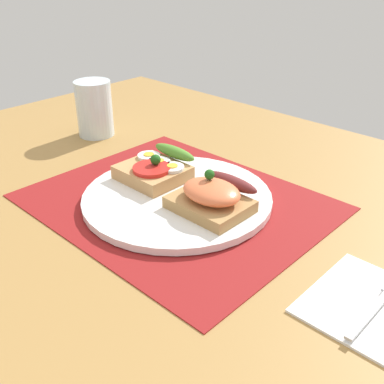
# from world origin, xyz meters

# --- Properties ---
(ground_plane) EXTENTS (1.20, 0.90, 0.03)m
(ground_plane) POSITION_xyz_m (0.00, 0.00, -0.02)
(ground_plane) COLOR #A3783F
(placemat) EXTENTS (0.41, 0.34, 0.00)m
(placemat) POSITION_xyz_m (0.00, 0.00, 0.00)
(placemat) COLOR maroon
(placemat) RESTS_ON ground_plane
(plate) EXTENTS (0.28, 0.28, 0.01)m
(plate) POSITION_xyz_m (0.00, 0.00, 0.01)
(plate) COLOR white
(plate) RESTS_ON placemat
(sandwich_egg_tomato) EXTENTS (0.10, 0.10, 0.04)m
(sandwich_egg_tomato) POSITION_xyz_m (-0.06, 0.02, 0.03)
(sandwich_egg_tomato) COLOR tan
(sandwich_egg_tomato) RESTS_ON plate
(sandwich_salmon) EXTENTS (0.10, 0.10, 0.06)m
(sandwich_salmon) POSITION_xyz_m (0.06, 0.00, 0.03)
(sandwich_salmon) COLOR #AF834D
(sandwich_salmon) RESTS_ON plate
(napkin) EXTENTS (0.12, 0.14, 0.01)m
(napkin) POSITION_xyz_m (0.31, -0.02, 0.00)
(napkin) COLOR white
(napkin) RESTS_ON ground_plane
(fork) EXTENTS (0.02, 0.13, 0.00)m
(fork) POSITION_xyz_m (0.31, -0.01, 0.01)
(fork) COLOR #B7B7BC
(fork) RESTS_ON napkin
(drinking_glass) EXTENTS (0.07, 0.07, 0.11)m
(drinking_glass) POSITION_xyz_m (-0.31, 0.08, 0.05)
(drinking_glass) COLOR silver
(drinking_glass) RESTS_ON ground_plane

